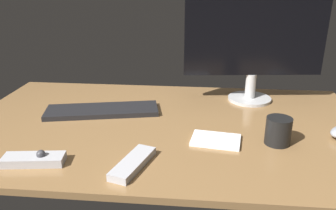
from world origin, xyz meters
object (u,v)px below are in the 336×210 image
tv_remote (133,163)px  coffee_mug (278,131)px  notepad (216,140)px  keyboard (102,110)px  media_remote (34,159)px  monitor (255,37)px

tv_remote → coffee_mug: size_ratio=2.09×
tv_remote → notepad: tv_remote is taller
keyboard → media_remote: bearing=-114.5°
monitor → tv_remote: monitor is taller
media_remote → tv_remote: 27.07cm
monitor → tv_remote: bearing=-130.4°
monitor → notepad: (-14.97, -38.94, -25.23)cm
keyboard → media_remote: media_remote is taller
notepad → tv_remote: bearing=-143.0°
tv_remote → notepad: 28.25cm
monitor → notepad: bearing=-117.6°
coffee_mug → notepad: size_ratio=0.57×
monitor → coffee_mug: (3.56, -38.35, -21.54)cm
monitor → keyboard: (-56.32, -19.44, -24.85)cm
keyboard → notepad: (41.35, -19.50, -0.37)cm
media_remote → keyboard: bearing=70.0°
monitor → coffee_mug: monitor is taller
keyboard → tv_remote: size_ratio=2.34×
monitor → media_remote: 89.51cm
monitor → coffee_mug: bearing=-91.3°
coffee_mug → monitor: bearing=95.3°
notepad → coffee_mug: bearing=1.8°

